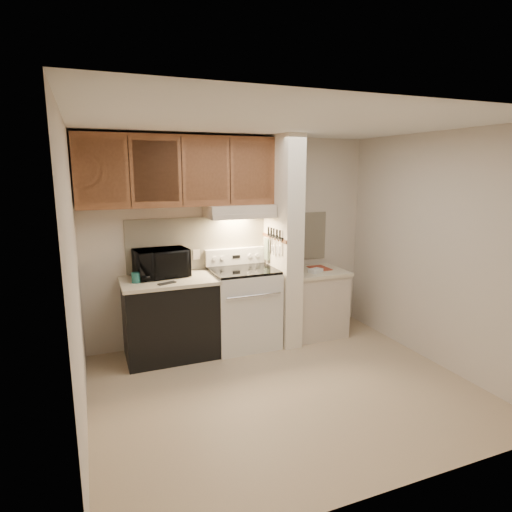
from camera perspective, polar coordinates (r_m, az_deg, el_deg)
floor at (r=4.40m, az=3.77°, el=-17.15°), size 3.60×3.60×0.00m
ceiling at (r=3.88m, az=4.27°, el=17.29°), size 3.60×3.60×0.00m
wall_back at (r=5.32m, az=-3.03°, el=2.21°), size 3.60×2.50×0.02m
wall_left at (r=3.58m, az=-22.99°, el=-3.27°), size 0.02×3.00×2.50m
wall_right at (r=4.99m, az=22.95°, el=0.70°), size 0.02×3.00×2.50m
backsplash at (r=5.31m, az=-2.98°, el=2.03°), size 2.60×0.02×0.63m
range_body at (r=5.19m, az=-1.70°, el=-7.00°), size 0.76×0.65×0.92m
oven_window at (r=4.90m, az=-0.41°, el=-7.65°), size 0.50×0.01×0.30m
oven_handle at (r=4.80m, az=-0.25°, el=-5.31°), size 0.65×0.02×0.02m
cooktop at (r=5.06m, az=-1.73°, el=-1.90°), size 0.74×0.64×0.03m
range_backguard at (r=5.30m, az=-2.80°, el=-0.02°), size 0.76×0.08×0.20m
range_display at (r=5.26m, az=-2.65°, el=-0.11°), size 0.10×0.01×0.04m
range_knob_left_outer at (r=5.18m, az=-5.56°, el=-0.35°), size 0.05×0.02×0.05m
range_knob_left_inner at (r=5.20m, az=-4.51°, el=-0.26°), size 0.05×0.02×0.05m
range_knob_right_inner at (r=5.32m, az=-0.80°, el=0.03°), size 0.05×0.02×0.05m
range_knob_right_outer at (r=5.36m, az=0.19°, el=0.11°), size 0.05×0.02×0.05m
dishwasher_front at (r=4.99m, az=-11.36°, el=-8.30°), size 1.00×0.63×0.87m
left_countertop at (r=4.86m, az=-11.57°, el=-3.24°), size 1.04×0.67×0.04m
spoon_rest at (r=4.66m, az=-11.79°, el=-3.56°), size 0.21×0.13×0.01m
teal_jar at (r=4.77m, az=-15.68°, el=-2.79°), size 0.12×0.12×0.11m
outlet at (r=5.19m, az=-7.94°, el=0.20°), size 0.08×0.01×0.12m
microwave at (r=4.95m, az=-12.51°, el=-0.89°), size 0.62×0.46×0.32m
partition_pillar at (r=5.19m, az=3.57°, el=1.96°), size 0.22×0.70×2.50m
pillar_trim at (r=5.13m, az=2.40°, el=2.44°), size 0.01×0.70×0.04m
knife_strip at (r=5.08m, az=2.57°, el=2.57°), size 0.02×0.42×0.04m
knife_blade_a at (r=4.95m, az=3.21°, el=1.15°), size 0.01×0.03×0.16m
knife_handle_a at (r=4.93m, az=3.21°, el=2.88°), size 0.02×0.02×0.10m
knife_blade_b at (r=5.03m, az=2.81°, el=1.20°), size 0.01×0.04×0.18m
knife_handle_b at (r=5.00m, az=2.82°, el=3.01°), size 0.02×0.02×0.10m
knife_blade_c at (r=5.11m, az=2.38°, el=1.26°), size 0.01×0.04×0.20m
knife_handle_c at (r=5.08m, az=2.39°, el=3.15°), size 0.02×0.02×0.10m
knife_blade_d at (r=5.15m, az=2.13°, el=1.58°), size 0.01×0.04×0.16m
knife_handle_d at (r=5.15m, az=2.06°, el=3.25°), size 0.02×0.02×0.10m
knife_blade_e at (r=5.23m, az=1.75°, el=1.62°), size 0.01×0.04×0.18m
knife_handle_e at (r=5.23m, az=1.68°, el=3.38°), size 0.02×0.02×0.10m
oven_mitt at (r=5.31m, az=1.48°, el=0.93°), size 0.03×0.11×0.27m
right_cab_base at (r=5.60m, az=7.75°, el=-6.32°), size 0.70×0.60×0.81m
right_countertop at (r=5.48m, az=7.87°, el=-2.09°), size 0.74×0.64×0.04m
red_folder at (r=5.58m, az=8.47°, el=-1.61°), size 0.22×0.30×0.01m
white_box at (r=5.36m, az=7.94°, el=-1.93°), size 0.19×0.16×0.04m
range_hood at (r=5.07m, az=-2.26°, el=6.02°), size 0.78×0.44×0.15m
hood_lip at (r=4.87m, az=-1.43°, el=5.28°), size 0.78×0.04×0.06m
upper_cabinets at (r=4.90m, az=-10.26°, el=11.06°), size 2.18×0.33×0.77m
cab_door_a at (r=4.64m, az=-19.94°, el=10.55°), size 0.46×0.01×0.63m
cab_gap_a at (r=4.66m, az=-16.53°, el=10.76°), size 0.01×0.01×0.73m
cab_door_b at (r=4.69m, az=-13.17°, el=10.93°), size 0.46×0.01×0.63m
cab_gap_b at (r=4.74m, az=-9.85°, el=11.07°), size 0.01×0.01×0.73m
cab_door_c at (r=4.81m, az=-6.62°, el=11.16°), size 0.46×0.01×0.63m
cab_gap_c at (r=4.89m, az=-3.48°, el=11.22°), size 0.01×0.01×0.73m
cab_door_d at (r=4.98m, az=-0.45°, el=11.24°), size 0.46×0.01×0.63m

